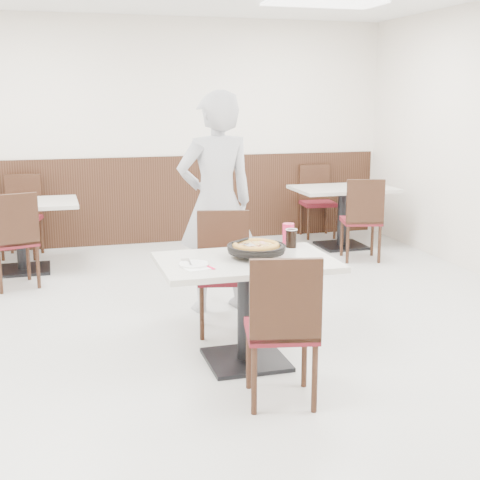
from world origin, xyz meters
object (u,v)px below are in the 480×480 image
object	(u,v)px
pizza	(256,248)
bg_chair_left_far	(21,217)
side_plate	(194,264)
pizza_pan	(256,251)
bg_chair_right_far	(318,202)
cola_glass	(291,239)
diner_person	(216,203)
bg_chair_left_near	(13,240)
chair_near	(281,327)
bg_chair_right_near	(361,219)
bg_table_right	(342,217)
red_cup	(288,234)
chair_far	(224,274)
bg_table_left	(22,237)
main_table	(246,311)

from	to	relation	value
pizza	bg_chair_left_far	world-z (taller)	bg_chair_left_far
side_plate	pizza_pan	bearing A→B (deg)	13.13
bg_chair_right_far	bg_chair_left_far	bearing A→B (deg)	7.14
cola_glass	bg_chair_right_far	world-z (taller)	bg_chair_right_far
pizza_pan	diner_person	distance (m)	1.21
bg_chair_left_near	side_plate	bearing A→B (deg)	-79.43
chair_near	bg_chair_right_near	xyz separation A→B (m)	(2.09, 3.19, 0.00)
bg_chair_right_far	bg_table_right	bearing A→B (deg)	100.24
red_cup	cola_glass	bearing A→B (deg)	-97.80
chair_far	diner_person	bearing A→B (deg)	-85.58
diner_person	bg_table_left	world-z (taller)	diner_person
pizza	bg_chair_left_far	distance (m)	4.07
main_table	chair_near	distance (m)	0.65
main_table	bg_chair_right_far	distance (m)	4.41
pizza_pan	bg_chair_left_near	size ratio (longest dim) A/B	0.41
bg_table_right	red_cup	bearing A→B (deg)	-121.65
chair_near	pizza_pan	world-z (taller)	chair_near
diner_person	bg_chair_right_far	size ratio (longest dim) A/B	2.00
red_cup	diner_person	xyz separation A→B (m)	(-0.35, 0.87, 0.12)
bg_table_left	chair_far	bearing A→B (deg)	-56.41
bg_chair_right_far	bg_chair_left_near	bearing A→B (deg)	25.71
pizza	side_plate	size ratio (longest dim) A/B	1.71
chair_far	bg_chair_right_far	size ratio (longest dim) A/B	1.00
chair_near	cola_glass	bearing A→B (deg)	78.11
pizza	side_plate	bearing A→B (deg)	-163.19
bg_table_left	bg_chair_right_near	world-z (taller)	bg_chair_right_near
cola_glass	bg_chair_right_near	xyz separation A→B (m)	(1.70, 2.28, -0.34)
chair_near	chair_far	bearing A→B (deg)	102.58
bg_chair_left_near	bg_chair_right_far	world-z (taller)	same
pizza	red_cup	size ratio (longest dim) A/B	2.10
diner_person	red_cup	bearing A→B (deg)	104.07
bg_table_left	bg_chair_left_near	xyz separation A→B (m)	(-0.06, -0.62, 0.10)
pizza_pan	cola_glass	bearing A→B (deg)	33.73
pizza_pan	diner_person	world-z (taller)	diner_person
cola_glass	bg_chair_left_near	xyz separation A→B (m)	(-2.08, 2.19, -0.34)
pizza_pan	bg_table_left	size ratio (longest dim) A/B	0.33
bg_chair_left_far	bg_chair_right_near	xyz separation A→B (m)	(3.74, -1.19, 0.00)
cola_glass	red_cup	bearing A→B (deg)	82.20
pizza_pan	side_plate	world-z (taller)	pizza_pan
red_cup	bg_table_right	bearing A→B (deg)	58.35
cola_glass	bg_table_left	world-z (taller)	cola_glass
pizza	bg_chair_right_far	bearing A→B (deg)	61.67
main_table	bg_chair_right_far	bearing A→B (deg)	61.04
bg_chair_right_near	bg_chair_right_far	xyz separation A→B (m)	(0.01, 1.31, 0.00)
side_plate	bg_chair_left_near	bearing A→B (deg)	116.66
chair_far	bg_table_right	size ratio (longest dim) A/B	0.79
pizza	chair_near	bearing A→B (deg)	-94.78
cola_glass	bg_chair_right_far	size ratio (longest dim) A/B	0.14
diner_person	bg_chair_left_far	world-z (taller)	diner_person
diner_person	main_table	bearing A→B (deg)	77.85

